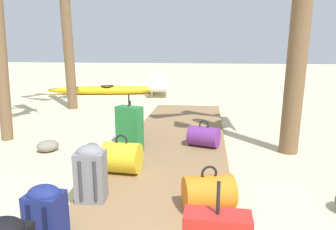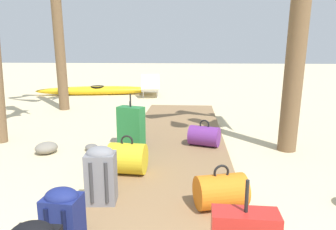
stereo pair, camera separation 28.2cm
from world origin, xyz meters
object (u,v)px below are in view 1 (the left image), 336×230
backpack_navy (45,214)px  suitcase_blue (131,124)px  lounge_chair (159,87)px  kayak (108,90)px  backpack_grey (91,172)px  duffel_bag_yellow (122,157)px  duffel_bag_purple (204,136)px  duffel_bag_orange (209,192)px  suitcase_green (130,129)px

backpack_navy → suitcase_blue: (-0.02, 2.92, 0.02)m
lounge_chair → kayak: lounge_chair is taller
backpack_navy → lounge_chair: size_ratio=0.32×
suitcase_blue → backpack_grey: suitcase_blue is taller
backpack_navy → duffel_bag_yellow: backpack_navy is taller
duffel_bag_purple → duffel_bag_orange: (0.08, -2.03, 0.01)m
backpack_navy → duffel_bag_yellow: size_ratio=1.01×
duffel_bag_purple → lounge_chair: (-1.64, 5.80, 0.08)m
duffel_bag_orange → kayak: duffel_bag_orange is taller
duffel_bag_purple → suitcase_green: suitcase_green is taller
duffel_bag_orange → lounge_chair: lounge_chair is taller
suitcase_green → duffel_bag_yellow: 0.84m
kayak → backpack_grey: bearing=-73.0°
suitcase_green → suitcase_blue: bearing=102.1°
suitcase_blue → kayak: 6.27m
backpack_navy → backpack_grey: (0.09, 0.77, 0.05)m
duffel_bag_purple → kayak: (-3.58, 5.97, -0.09)m
backpack_navy → duffel_bag_orange: bearing=29.8°
suitcase_blue → duffel_bag_orange: 2.55m
backpack_grey → kayak: 8.35m
duffel_bag_purple → backpack_grey: size_ratio=0.92×
duffel_bag_purple → backpack_grey: bearing=-119.5°
backpack_grey → duffel_bag_orange: bearing=-0.7°
duffel_bag_orange → duffel_bag_purple: bearing=92.4°
suitcase_blue → lounge_chair: size_ratio=0.44×
duffel_bag_yellow → backpack_grey: backpack_grey is taller
duffel_bag_purple → kayak: bearing=120.9°
lounge_chair → kayak: size_ratio=0.37×
duffel_bag_purple → backpack_grey: backpack_grey is taller
suitcase_green → kayak: (-2.45, 6.37, -0.28)m
suitcase_green → duffel_bag_orange: (1.21, -1.62, -0.18)m
suitcase_green → duffel_bag_orange: bearing=-53.2°
backpack_grey → lounge_chair: (-0.50, 7.81, -0.07)m
suitcase_green → duffel_bag_yellow: suitcase_green is taller
duffel_bag_purple → backpack_navy: bearing=-113.8°
duffel_bag_purple → backpack_navy: size_ratio=1.09×
duffel_bag_orange → suitcase_green: bearing=126.8°
duffel_bag_purple → duffel_bag_yellow: 1.60m
suitcase_green → duffel_bag_yellow: bearing=-82.7°
duffel_bag_orange → lounge_chair: bearing=102.4°
suitcase_green → backpack_grey: 1.61m
duffel_bag_purple → lounge_chair: 6.03m
backpack_navy → backpack_grey: size_ratio=0.84×
backpack_grey → suitcase_blue: bearing=92.9°
backpack_navy → lounge_chair: lounge_chair is taller
duffel_bag_purple → duffel_bag_orange: duffel_bag_orange is taller
suitcase_blue → lounge_chair: bearing=94.0°
duffel_bag_purple → suitcase_green: 1.22m
kayak → lounge_chair: bearing=-4.9°
backpack_navy → lounge_chair: 8.59m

